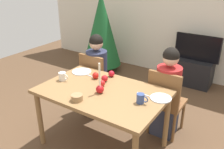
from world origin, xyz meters
name	(u,v)px	position (x,y,z in m)	size (l,w,h in m)	color
ground_plane	(103,144)	(0.00, 0.00, 0.00)	(7.68, 7.68, 0.00)	brown
back_wall	(184,9)	(0.00, 2.60, 1.30)	(6.40, 0.10, 2.60)	beige
dining_table	(102,97)	(0.00, 0.00, 0.67)	(1.40, 0.90, 0.75)	olive
chair_left	(96,79)	(-0.55, 0.61, 0.51)	(0.40, 0.40, 0.90)	brown
chair_right	(166,99)	(0.53, 0.61, 0.51)	(0.40, 0.40, 0.90)	brown
person_left_child	(97,75)	(-0.55, 0.64, 0.57)	(0.30, 0.30, 1.17)	#33384C
person_right_child	(167,94)	(0.53, 0.64, 0.57)	(0.30, 0.30, 1.17)	#33384C
tv_stand	(194,72)	(0.42, 2.30, 0.24)	(0.64, 0.40, 0.48)	black
tv	(197,48)	(0.42, 2.30, 0.71)	(0.79, 0.05, 0.46)	black
christmas_tree	(102,30)	(-1.40, 1.94, 0.87)	(0.78, 0.78, 1.68)	brown
candle_centerpiece	(100,87)	(0.01, -0.06, 0.82)	(0.09, 0.09, 0.35)	red
plate_left	(82,72)	(-0.52, 0.27, 0.76)	(0.25, 0.25, 0.01)	silver
plate_right	(161,98)	(0.62, 0.19, 0.76)	(0.22, 0.22, 0.01)	silver
mug_left	(63,76)	(-0.55, -0.05, 0.80)	(0.14, 0.09, 0.10)	silver
mug_right	(141,98)	(0.48, -0.01, 0.80)	(0.13, 0.08, 0.10)	#33477F
fork_left	(90,76)	(-0.35, 0.23, 0.75)	(0.18, 0.01, 0.01)	silver
fork_right	(144,95)	(0.44, 0.16, 0.75)	(0.18, 0.01, 0.01)	silver
bowl_walnuts	(77,98)	(-0.09, -0.32, 0.78)	(0.12, 0.12, 0.06)	#99754C
apple_near_candle	(102,83)	(-0.06, 0.09, 0.79)	(0.07, 0.07, 0.07)	red
apple_by_left_plate	(105,78)	(-0.11, 0.20, 0.79)	(0.08, 0.08, 0.08)	#AC151B
apple_by_right_mug	(111,74)	(-0.12, 0.37, 0.79)	(0.08, 0.08, 0.08)	red
apple_far_edge	(96,76)	(-0.25, 0.21, 0.79)	(0.08, 0.08, 0.08)	red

